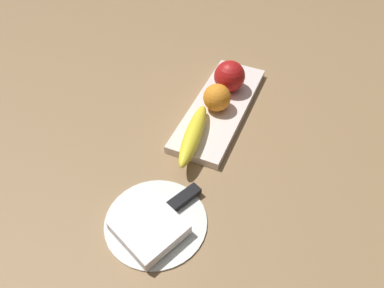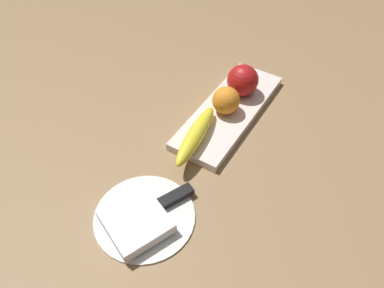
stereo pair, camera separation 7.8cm
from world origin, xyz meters
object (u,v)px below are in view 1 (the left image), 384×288
object	(u,v)px
fruit_tray	(220,108)
knife	(175,204)
apple	(230,76)
folded_napkin	(149,228)
orange_near_apple	(217,98)
dinner_plate	(156,221)
banana	(193,135)

from	to	relation	value
fruit_tray	knife	size ratio (longest dim) A/B	2.15
apple	folded_napkin	distance (m)	0.45
orange_near_apple	dinner_plate	world-z (taller)	orange_near_apple
banana	folded_napkin	distance (m)	0.24
orange_near_apple	folded_napkin	distance (m)	0.37
orange_near_apple	banana	bearing A→B (deg)	-4.07
banana	orange_near_apple	bearing A→B (deg)	167.51
fruit_tray	dinner_plate	distance (m)	0.36
folded_napkin	orange_near_apple	bearing A→B (deg)	-179.39
dinner_plate	folded_napkin	bearing A→B (deg)	0.00
dinner_plate	knife	world-z (taller)	knife
folded_napkin	knife	world-z (taller)	folded_napkin
orange_near_apple	knife	bearing A→B (deg)	4.81
dinner_plate	folded_napkin	size ratio (longest dim) A/B	1.72
folded_napkin	apple	bearing A→B (deg)	-179.74
apple	orange_near_apple	xyz separation A→B (m)	(0.08, -0.00, -0.01)
dinner_plate	folded_napkin	xyz separation A→B (m)	(0.03, 0.00, 0.02)
apple	knife	size ratio (longest dim) A/B	0.46
folded_napkin	banana	bearing A→B (deg)	-176.94
banana	folded_napkin	world-z (taller)	banana
apple	fruit_tray	bearing A→B (deg)	1.66
banana	knife	xyz separation A→B (m)	(0.17, 0.03, -0.03)
fruit_tray	knife	world-z (taller)	same
apple	dinner_plate	size ratio (longest dim) A/B	0.40
folded_napkin	knife	bearing A→B (deg)	163.65
apple	banana	world-z (taller)	apple
apple	knife	distance (m)	0.38
apple	orange_near_apple	size ratio (longest dim) A/B	1.18
fruit_tray	knife	xyz separation A→B (m)	(0.31, 0.02, 0.00)
orange_near_apple	folded_napkin	bearing A→B (deg)	0.61
knife	orange_near_apple	bearing A→B (deg)	-150.28
dinner_plate	knife	xyz separation A→B (m)	(-0.05, 0.02, 0.01)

